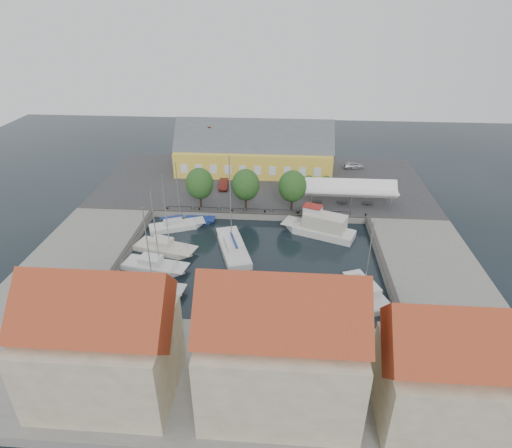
{
  "coord_description": "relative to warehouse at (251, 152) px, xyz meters",
  "views": [
    {
      "loc": [
        3.94,
        -46.95,
        30.03
      ],
      "look_at": [
        0.0,
        6.0,
        1.5
      ],
      "focal_mm": 30.0,
      "sensor_mm": 36.0,
      "label": 1
    }
  ],
  "objects": [
    {
      "name": "launch_nw",
      "position": [
        -6.21,
        -19.34,
        -4.34
      ],
      "size": [
        4.66,
        1.93,
        0.88
      ],
      "color": "navy",
      "rests_on": "ground"
    },
    {
      "name": "west_boat_d",
      "position": [
        -8.88,
        -36.83,
        -4.16
      ],
      "size": [
        8.77,
        3.59,
        11.41
      ],
      "color": "silver",
      "rests_on": "ground"
    },
    {
      "name": "car_silver",
      "position": [
        19.31,
        2.15,
        -2.78
      ],
      "size": [
        3.95,
        2.0,
        1.29
      ],
      "primitive_type": "imported",
      "rotation": [
        0.0,
        0.0,
        1.7
      ],
      "color": "#A8ABB0",
      "rests_on": "north_quay"
    },
    {
      "name": "east_quay",
      "position": [
        24.6,
        -30.36,
        -3.93
      ],
      "size": [
        12.0,
        24.0,
        1.0
      ],
      "primitive_type": "cube",
      "color": "slate",
      "rests_on": "ground"
    },
    {
      "name": "quay_edge_fittings",
      "position": [
        2.62,
        -23.61,
        -3.37
      ],
      "size": [
        56.0,
        24.72,
        0.4
      ],
      "color": "#383533",
      "rests_on": "north_quay"
    },
    {
      "name": "tent_canopy",
      "position": [
        16.6,
        -13.86,
        -0.74
      ],
      "size": [
        14.0,
        4.0,
        2.83
      ],
      "color": "white",
      "rests_on": "north_quay"
    },
    {
      "name": "car_red",
      "position": [
        -3.92,
        -8.76,
        -2.75
      ],
      "size": [
        1.74,
        4.24,
        1.36
      ],
      "primitive_type": "imported",
      "rotation": [
        0.0,
        0.0,
        0.07
      ],
      "color": "#5D1B15",
      "rests_on": "north_quay"
    },
    {
      "name": "north_quay",
      "position": [
        2.6,
        -5.36,
        -3.93
      ],
      "size": [
        56.0,
        26.0,
        1.0
      ],
      "primitive_type": "cube",
      "color": "#2D2D30",
      "rests_on": "ground"
    },
    {
      "name": "west_quay",
      "position": [
        -19.4,
        -30.36,
        -3.93
      ],
      "size": [
        12.0,
        24.0,
        1.0
      ],
      "primitive_type": "cube",
      "color": "slate",
      "rests_on": "ground"
    },
    {
      "name": "west_boat_a",
      "position": [
        -9.18,
        -21.78,
        -4.16
      ],
      "size": [
        8.24,
        5.16,
        10.78
      ],
      "color": "silver",
      "rests_on": "ground"
    },
    {
      "name": "center_sailboat",
      "position": [
        -0.01,
        -27.6,
        -4.07
      ],
      "size": [
        5.92,
        10.37,
        13.67
      ],
      "color": "silver",
      "rests_on": "ground"
    },
    {
      "name": "launch_sw",
      "position": [
        -10.88,
        -39.12,
        -4.34
      ],
      "size": [
        5.32,
        2.65,
        0.98
      ],
      "color": "silver",
      "rests_on": "ground"
    },
    {
      "name": "townhouses",
      "position": [
        4.52,
        -51.6,
        1.4
      ],
      "size": [
        36.3,
        8.5,
        12.0
      ],
      "color": "beige",
      "rests_on": "south_bank"
    },
    {
      "name": "trawler",
      "position": [
        11.75,
        -22.0,
        -3.41
      ],
      "size": [
        10.71,
        6.74,
        5.0
      ],
      "color": "silver",
      "rests_on": "ground"
    },
    {
      "name": "ground",
      "position": [
        2.6,
        -28.36,
        -4.43
      ],
      "size": [
        140.0,
        140.0,
        0.0
      ],
      "primitive_type": "plane",
      "color": "black",
      "rests_on": "ground"
    },
    {
      "name": "south_bank",
      "position": [
        2.6,
        -49.36,
        -3.93
      ],
      "size": [
        56.0,
        14.0,
        1.0
      ],
      "primitive_type": "cube",
      "color": "slate",
      "rests_on": "ground"
    },
    {
      "name": "west_boat_b",
      "position": [
        -9.24,
        -27.85,
        -4.17
      ],
      "size": [
        8.81,
        5.09,
        11.5
      ],
      "color": "beige",
      "rests_on": "ground"
    },
    {
      "name": "east_boat_c",
      "position": [
        16.22,
        -35.68,
        -4.17
      ],
      "size": [
        4.88,
        7.84,
        9.83
      ],
      "color": "silver",
      "rests_on": "ground"
    },
    {
      "name": "quay_trees",
      "position": [
        0.6,
        -16.36,
        0.45
      ],
      "size": [
        18.2,
        4.2,
        6.3
      ],
      "color": "black",
      "rests_on": "north_quay"
    },
    {
      "name": "warehouse",
      "position": [
        0.0,
        0.0,
        0.0
      ],
      "size": [
        28.56,
        14.0,
        9.55
      ],
      "color": "gold",
      "rests_on": "north_quay"
    },
    {
      "name": "west_boat_c",
      "position": [
        -9.38,
        -32.19,
        -4.17
      ],
      "size": [
        8.58,
        4.19,
        11.21
      ],
      "color": "silver",
      "rests_on": "ground"
    }
  ]
}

